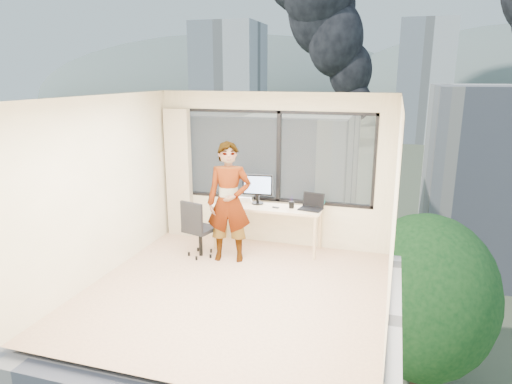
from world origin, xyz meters
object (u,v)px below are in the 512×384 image
at_px(monitor, 258,189).
at_px(laptop, 311,203).
at_px(handbag, 317,201).
at_px(game_console, 244,198).
at_px(chair, 200,227).
at_px(desk, 267,227).
at_px(person, 229,202).

distance_m(monitor, laptop, 0.94).
relative_size(monitor, handbag, 1.92).
bearing_deg(game_console, chair, -119.04).
xyz_separation_m(desk, game_console, (-0.48, 0.23, 0.41)).
distance_m(desk, laptop, 0.88).
bearing_deg(desk, chair, -146.03).
bearing_deg(person, desk, 42.69).
height_order(chair, handbag, chair).
height_order(person, laptop, person).
bearing_deg(laptop, desk, -171.20).
height_order(person, handbag, person).
relative_size(monitor, laptop, 1.33).
xyz_separation_m(person, handbag, (1.25, 0.81, -0.09)).
distance_m(desk, monitor, 0.66).
bearing_deg(laptop, game_console, 178.64).
distance_m(laptop, handbag, 0.20).
height_order(person, game_console, person).
distance_m(chair, game_console, 1.03).
distance_m(chair, monitor, 1.16).
xyz_separation_m(chair, handbag, (1.75, 0.81, 0.37)).
distance_m(desk, person, 0.96).
height_order(desk, game_console, game_console).
bearing_deg(game_console, desk, -26.26).
bearing_deg(person, monitor, 58.32).
height_order(game_console, handbag, handbag).
bearing_deg(game_console, handbag, -3.31).
distance_m(person, laptop, 1.33).
bearing_deg(desk, laptop, -1.36).
relative_size(game_console, laptop, 0.77).
bearing_deg(person, handbag, 20.70).
height_order(chair, game_console, chair).
height_order(desk, person, person).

